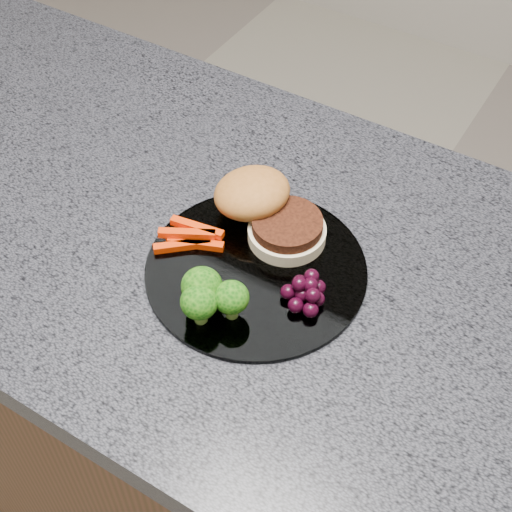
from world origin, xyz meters
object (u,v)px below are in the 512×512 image
at_px(plate, 256,269).
at_px(burger, 264,208).
at_px(island_cabinet, 208,409).
at_px(grape_bunch, 306,292).

distance_m(plate, burger, 0.08).
xyz_separation_m(island_cabinet, burger, (0.08, 0.04, 0.50)).
distance_m(island_cabinet, grape_bunch, 0.53).
xyz_separation_m(plate, burger, (-0.03, 0.07, 0.02)).
relative_size(plate, burger, 1.52).
xyz_separation_m(island_cabinet, grape_bunch, (0.19, -0.04, 0.49)).
bearing_deg(burger, grape_bunch, -26.05).
height_order(island_cabinet, burger, burger).
bearing_deg(grape_bunch, plate, 170.84).
xyz_separation_m(plate, grape_bunch, (0.07, -0.01, 0.02)).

